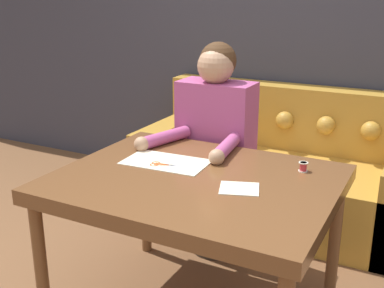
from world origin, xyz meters
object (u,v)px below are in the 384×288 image
at_px(couch, 276,173).
at_px(thread_spool, 303,167).
at_px(scissors, 164,165).
at_px(person, 215,150).
at_px(dining_table, 196,191).

distance_m(couch, thread_spool, 1.21).
height_order(scissors, thread_spool, thread_spool).
bearing_deg(couch, scissors, -98.06).
relative_size(person, thread_spool, 28.85).
bearing_deg(thread_spool, couch, 113.32).
distance_m(scissors, thread_spool, 0.67).
height_order(person, thread_spool, person).
xyz_separation_m(dining_table, scissors, (-0.21, 0.06, 0.08)).
relative_size(dining_table, thread_spool, 28.01).
height_order(dining_table, person, person).
bearing_deg(couch, thread_spool, -66.68).
bearing_deg(thread_spool, person, 151.17).
distance_m(dining_table, person, 0.66).
height_order(dining_table, couch, couch).
bearing_deg(dining_table, scissors, 163.81).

